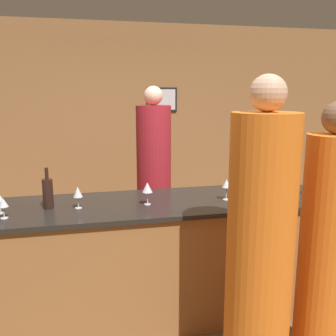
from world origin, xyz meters
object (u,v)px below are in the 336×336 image
wine_bottle_0 (48,193)px  bartender (154,186)px  guest_0 (260,254)px  guest_1 (327,252)px

wine_bottle_0 → bartender: bearing=43.2°
guest_0 → guest_1: guest_0 is taller
bartender → guest_1: bartender is taller
bartender → guest_0: (0.31, -1.82, 0.01)m
guest_0 → wine_bottle_0: 1.59m
guest_0 → guest_1: bearing=6.8°
guest_1 → wine_bottle_0: 2.00m
bartender → guest_0: size_ratio=0.98×
bartender → guest_1: 1.94m
guest_1 → wine_bottle_0: bearing=154.6°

